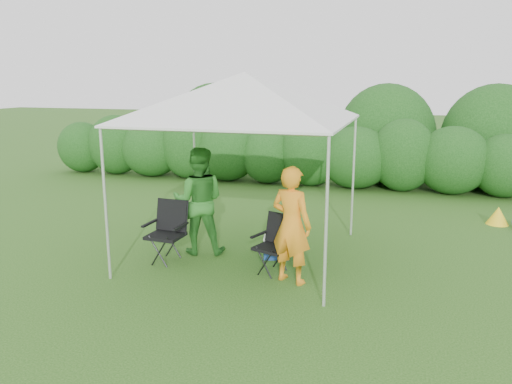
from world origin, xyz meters
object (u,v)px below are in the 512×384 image
(canopy, at_px, (245,97))
(chair_left, at_px, (168,227))
(man, at_px, (291,225))
(woman, at_px, (199,201))
(cooler, at_px, (277,247))
(chair_right, at_px, (276,240))

(canopy, height_order, chair_left, canopy)
(man, bearing_deg, chair_left, 10.47)
(chair_left, height_order, man, man)
(woman, relative_size, cooler, 3.75)
(woman, bearing_deg, chair_right, 146.40)
(cooler, bearing_deg, woman, 172.86)
(woman, bearing_deg, chair_left, 38.95)
(canopy, height_order, cooler, canopy)
(canopy, xyz_separation_m, chair_left, (-1.05, -0.58, -1.94))
(man, bearing_deg, chair_right, -27.63)
(chair_left, xyz_separation_m, woman, (0.32, 0.45, 0.33))
(chair_right, xyz_separation_m, cooler, (-0.12, 0.54, -0.30))
(woman, xyz_separation_m, cooler, (1.25, 0.10, -0.68))
(canopy, bearing_deg, cooler, -1.94)
(man, relative_size, cooler, 3.56)
(chair_right, bearing_deg, woman, -177.90)
(woman, bearing_deg, cooler, 168.80)
(canopy, bearing_deg, woman, -170.59)
(chair_right, bearing_deg, canopy, 158.79)
(canopy, height_order, woman, canopy)
(canopy, height_order, chair_right, canopy)
(woman, distance_m, cooler, 1.42)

